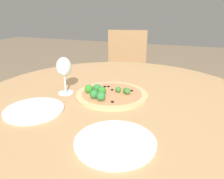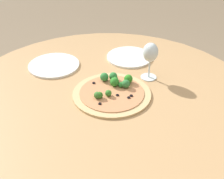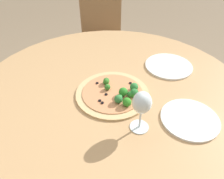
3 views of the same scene
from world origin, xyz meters
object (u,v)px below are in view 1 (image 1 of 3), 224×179
chair_2 (126,74)px  plate_near (34,110)px  wine_glass (64,68)px  pizza (110,93)px  plate_far (115,142)px

chair_2 → plate_near: 1.34m
wine_glass → pizza: bearing=-169.9°
pizza → wine_glass: wine_glass is taller
pizza → plate_far: size_ratio=1.34×
pizza → plate_far: 0.39m
chair_2 → plate_far: size_ratio=3.41×
chair_2 → plate_near: chair_2 is taller
pizza → plate_far: pizza is taller
chair_2 → plate_near: size_ratio=3.68×
plate_far → chair_2: bearing=-75.7°
pizza → plate_near: size_ratio=1.44×
chair_2 → pizza: (-0.21, 1.07, 0.23)m
chair_2 → wine_glass: 1.16m
plate_near → plate_far: (-0.39, 0.10, 0.00)m
plate_far → plate_near: bearing=-15.0°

